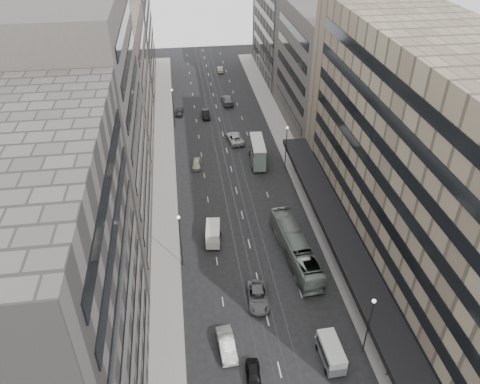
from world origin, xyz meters
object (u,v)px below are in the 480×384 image
vw_microbus (331,352)px  sedan_2 (258,297)px  sedan_0 (253,375)px  double_decker (258,152)px  pedestrian (389,369)px  bus_near (299,256)px  bus_far (291,239)px  panel_van (213,233)px  sedan_1 (227,345)px

vw_microbus → sedan_2: vw_microbus is taller
vw_microbus → sedan_0: 8.81m
double_decker → vw_microbus: bearing=-85.4°
sedan_2 → pedestrian: size_ratio=3.05×
bus_near → bus_far: bus_far is taller
double_decker → pedestrian: bearing=-78.6°
vw_microbus → sedan_0: bearing=-174.5°
bus_near → vw_microbus: 15.27m
panel_van → sedan_1: size_ratio=0.92×
bus_far → double_decker: size_ratio=1.51×
panel_van → sedan_1: panel_van is taller
vw_microbus → sedan_2: size_ratio=0.86×
sedan_1 → vw_microbus: bearing=-18.9°
bus_near → bus_far: bearing=-90.2°
vw_microbus → pedestrian: size_ratio=2.61×
bus_far → panel_van: bus_far is taller
sedan_1 → pedestrian: pedestrian is taller
vw_microbus → panel_van: panel_van is taller
bus_far → sedan_1: size_ratio=2.48×
bus_near → double_decker: 27.88m
sedan_2 → vw_microbus: bearing=-52.2°
bus_near → sedan_0: bus_near is taller
panel_van → sedan_1: bearing=-84.1°
panel_van → pedestrian: bearing=-49.6°
bus_near → bus_far: size_ratio=1.00×
panel_van → sedan_0: panel_van is taller
panel_van → sedan_2: size_ratio=0.82×
bus_near → double_decker: bearing=-92.7°
bus_near → panel_van: bus_near is taller
bus_far → double_decker: 24.36m
double_decker → panel_van: (-10.17, -21.29, -0.85)m
pedestrian → bus_far: bearing=-120.4°
sedan_0 → sedan_1: (-2.35, 4.12, 0.15)m
sedan_0 → panel_van: bearing=99.6°
sedan_0 → sedan_1: sedan_1 is taller
bus_far → vw_microbus: size_ratio=2.58×
sedan_2 → sedan_1: bearing=-120.9°
vw_microbus → double_decker: bearing=89.0°
double_decker → vw_microbus: double_decker is taller
bus_far → pedestrian: size_ratio=6.74×
bus_near → sedan_2: bus_near is taller
sedan_0 → vw_microbus: bearing=11.7°
panel_van → sedan_0: size_ratio=1.16×
sedan_1 → sedan_2: (4.68, 6.64, -0.05)m
sedan_1 → double_decker: bearing=71.7°
bus_near → pedestrian: bus_near is taller
sedan_2 → panel_van: bearing=114.3°
bus_far → sedan_1: 19.28m
pedestrian → bus_near: bearing=-118.5°
bus_far → double_decker: (-0.64, 24.35, 0.65)m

